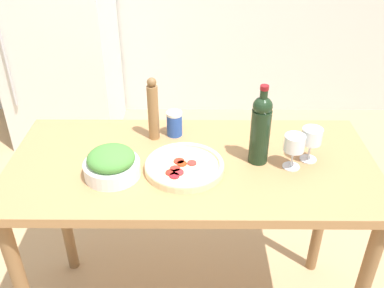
% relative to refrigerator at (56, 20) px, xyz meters
% --- Properties ---
extents(refrigerator, '(0.79, 0.74, 1.88)m').
position_rel_refrigerator_xyz_m(refrigerator, '(0.00, 0.00, 0.00)').
color(refrigerator, silver).
rests_on(refrigerator, ground_plane).
extents(prep_counter, '(1.44, 0.68, 0.90)m').
position_rel_refrigerator_xyz_m(prep_counter, '(1.03, -1.80, -0.16)').
color(prep_counter, '#A87A4C').
rests_on(prep_counter, ground_plane).
extents(wine_bottle, '(0.08, 0.08, 0.32)m').
position_rel_refrigerator_xyz_m(wine_bottle, '(1.28, -1.79, 0.11)').
color(wine_bottle, black).
rests_on(wine_bottle, prep_counter).
extents(wine_glass_near, '(0.08, 0.08, 0.14)m').
position_rel_refrigerator_xyz_m(wine_glass_near, '(1.41, -1.83, 0.06)').
color(wine_glass_near, silver).
rests_on(wine_glass_near, prep_counter).
extents(wine_glass_far, '(0.08, 0.08, 0.14)m').
position_rel_refrigerator_xyz_m(wine_glass_far, '(1.49, -1.78, 0.06)').
color(wine_glass_far, silver).
rests_on(wine_glass_far, prep_counter).
extents(pepper_mill, '(0.05, 0.05, 0.28)m').
position_rel_refrigerator_xyz_m(pepper_mill, '(0.86, -1.62, 0.09)').
color(pepper_mill, olive).
rests_on(pepper_mill, prep_counter).
extents(salad_bowl, '(0.21, 0.21, 0.11)m').
position_rel_refrigerator_xyz_m(salad_bowl, '(0.73, -1.89, 0.01)').
color(salad_bowl, white).
rests_on(salad_bowl, prep_counter).
extents(homemade_pizza, '(0.30, 0.30, 0.03)m').
position_rel_refrigerator_xyz_m(homemade_pizza, '(1.00, -1.85, -0.02)').
color(homemade_pizza, beige).
rests_on(homemade_pizza, prep_counter).
extents(salt_canister, '(0.07, 0.07, 0.11)m').
position_rel_refrigerator_xyz_m(salt_canister, '(0.95, -1.59, 0.01)').
color(salt_canister, '#284CA3').
rests_on(salt_canister, prep_counter).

